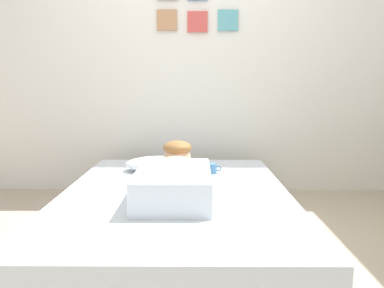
{
  "coord_description": "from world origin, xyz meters",
  "views": [
    {
      "loc": [
        -0.03,
        -1.99,
        0.99
      ],
      "look_at": [
        -0.04,
        0.51,
        0.58
      ],
      "focal_mm": 34.11,
      "sensor_mm": 36.0,
      "label": 1
    }
  ],
  "objects": [
    {
      "name": "coffee_cup",
      "position": [
        0.1,
        0.68,
        0.37
      ],
      "size": [
        0.12,
        0.09,
        0.07
      ],
      "color": "teal",
      "rests_on": "bed"
    },
    {
      "name": "cell_phone",
      "position": [
        -0.2,
        0.1,
        0.34
      ],
      "size": [
        0.07,
        0.14,
        0.01
      ],
      "primitive_type": "cube",
      "color": "black",
      "rests_on": "bed"
    },
    {
      "name": "person_lying",
      "position": [
        -0.15,
        0.17,
        0.44
      ],
      "size": [
        0.43,
        0.92,
        0.27
      ],
      "color": "silver",
      "rests_on": "bed"
    },
    {
      "name": "back_wall",
      "position": [
        -0.0,
        1.42,
        1.25
      ],
      "size": [
        4.24,
        0.12,
        2.5
      ],
      "color": "silver",
      "rests_on": "ground"
    },
    {
      "name": "pillow",
      "position": [
        -0.3,
        0.75,
        0.39
      ],
      "size": [
        0.52,
        0.32,
        0.11
      ],
      "primitive_type": "ellipsoid",
      "color": "silver",
      "rests_on": "bed"
    },
    {
      "name": "bed",
      "position": [
        -0.14,
        0.21,
        0.16
      ],
      "size": [
        1.45,
        1.98,
        0.33
      ],
      "color": "gray",
      "rests_on": "ground"
    },
    {
      "name": "ground_plane",
      "position": [
        0.0,
        0.0,
        0.0
      ],
      "size": [
        12.48,
        12.48,
        0.0
      ],
      "primitive_type": "plane",
      "color": "tan"
    }
  ]
}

